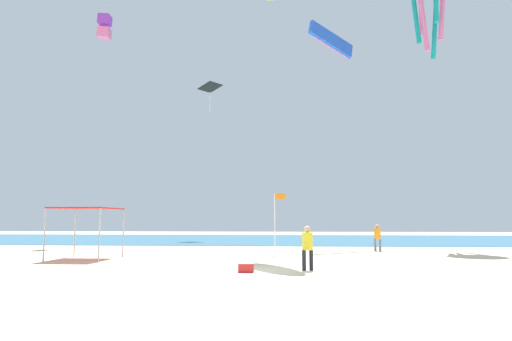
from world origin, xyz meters
TOP-DOWN VIEW (x-y plane):
  - ground at (0.00, 0.00)m, footprint 110.00×110.00m
  - ocean_strip at (0.00, 27.84)m, footprint 110.00×24.12m
  - canopy_tent at (-8.89, 4.29)m, footprint 2.68×3.11m
  - person_near_tent at (6.41, 11.22)m, footprint 0.44×0.39m
  - person_leftmost at (1.74, 0.08)m, footprint 0.43×0.40m
  - banner_flag at (0.34, 6.87)m, footprint 0.61×0.06m
  - cooler_box at (-0.53, -0.75)m, footprint 0.57×0.37m
  - kite_box_purple at (-13.99, 17.62)m, footprint 1.00×0.96m
  - kite_diamond_black at (-6.83, 26.90)m, footprint 2.54×2.55m
  - kite_parafoil_blue at (4.19, 15.42)m, footprint 3.46×2.55m

SIDE VIEW (x-z plane):
  - ground at x=0.00m, z-range -0.10..0.00m
  - ocean_strip at x=0.00m, z-range 0.00..0.03m
  - cooler_box at x=-0.53m, z-range 0.00..0.35m
  - person_near_tent at x=6.41m, z-range 0.14..1.79m
  - person_leftmost at x=1.74m, z-range 0.15..1.84m
  - banner_flag at x=0.34m, z-range 0.36..3.68m
  - canopy_tent at x=-8.89m, z-range 1.11..3.61m
  - kite_diamond_black at x=-6.83m, z-range 13.60..16.36m
  - kite_parafoil_blue at x=4.19m, z-range 13.88..16.36m
  - kite_box_purple at x=-13.99m, z-range 16.65..18.64m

